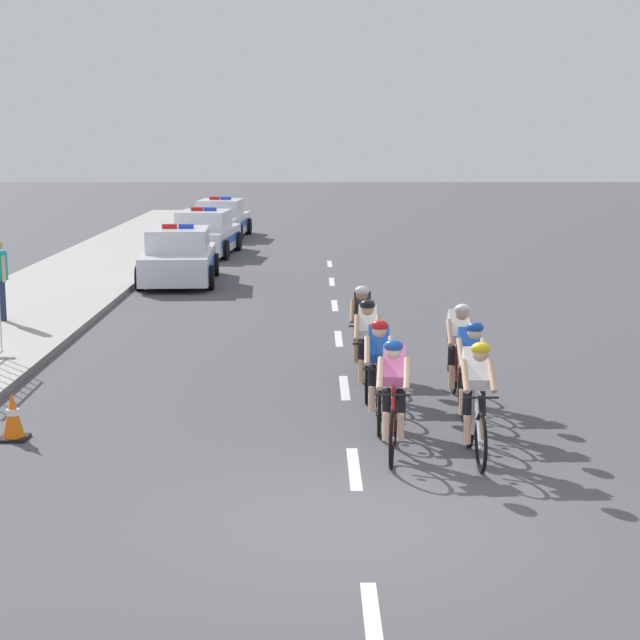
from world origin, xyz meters
name	(u,v)px	position (x,y,z in m)	size (l,w,h in m)	color
ground_plane	(361,523)	(0.00, 0.00, 0.00)	(160.00, 160.00, 0.00)	#4C4C51
sidewalk_slab	(36,302)	(-7.04, 14.00, 0.06)	(3.74, 60.00, 0.12)	#A3A099
kerb_edge	(112,301)	(-5.25, 14.00, 0.07)	(0.16, 60.00, 0.13)	#9E9E99
lane_markings_centre	(339,338)	(0.00, 9.77, 0.00)	(0.14, 25.60, 0.01)	white
cyclist_lead	(394,395)	(0.50, 2.23, 0.79)	(0.45, 1.72, 1.56)	black
cyclist_second	(476,397)	(1.48, 2.09, 0.79)	(0.42, 1.72, 1.56)	black
cyclist_third	(379,370)	(0.40, 3.57, 0.79)	(0.43, 1.72, 1.56)	black
cyclist_fourth	(470,372)	(1.61, 3.43, 0.79)	(0.42, 1.72, 1.56)	black
cyclist_fifth	(367,345)	(0.33, 5.26, 0.79)	(0.43, 1.72, 1.56)	black
cyclist_sixth	(459,350)	(1.66, 4.86, 0.79)	(0.42, 1.72, 1.56)	black
cyclist_seventh	(362,328)	(0.31, 6.69, 0.79)	(0.43, 1.72, 1.56)	black
police_car_nearest	(179,258)	(-4.12, 17.61, 0.68)	(2.16, 4.48, 1.59)	silver
police_car_second	(205,235)	(-4.12, 24.25, 0.68)	(2.25, 4.52, 1.59)	silver
police_car_third	(221,220)	(-4.12, 30.32, 0.68)	(2.22, 4.51, 1.59)	silver
traffic_cone_far	(13,416)	(-4.39, 2.98, 0.31)	(0.36, 0.36, 0.64)	black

